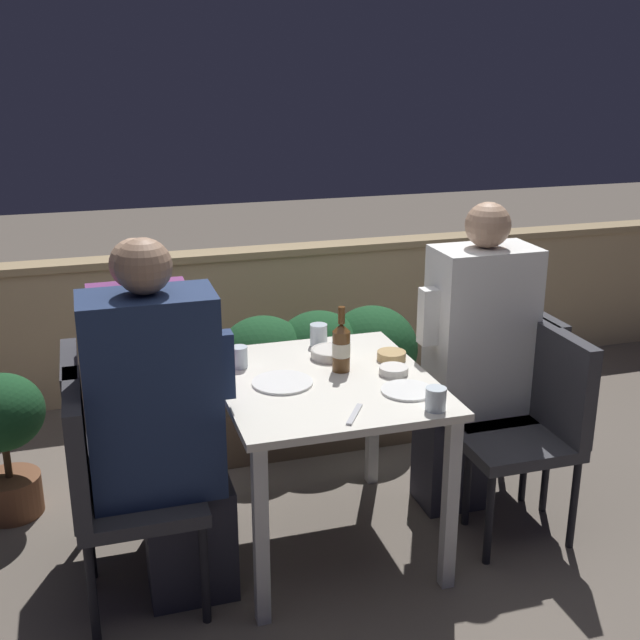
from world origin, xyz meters
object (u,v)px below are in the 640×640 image
object	(u,v)px
person_navy_jumper	(163,429)
person_purple_stripe	(153,401)
chair_right_near	(535,415)
beer_bottle	(341,347)
chair_left_far	(104,439)
person_white_polo	(473,359)
chair_right_far	(511,388)
chair_left_near	(110,478)
potted_plant	(3,431)

from	to	relation	value
person_navy_jumper	person_purple_stripe	xyz separation A→B (m)	(-0.01, 0.31, -0.03)
chair_right_near	beer_bottle	bearing A→B (deg)	165.48
person_navy_jumper	beer_bottle	distance (m)	0.78
chair_left_far	person_purple_stripe	world-z (taller)	person_purple_stripe
person_purple_stripe	person_white_polo	size ratio (longest dim) A/B	0.96
chair_right_near	person_white_polo	xyz separation A→B (m)	(-0.15, 0.28, 0.16)
chair_right_near	chair_left_far	bearing A→B (deg)	170.52
person_navy_jumper	chair_right_far	world-z (taller)	person_navy_jumper
person_purple_stripe	person_white_polo	xyz separation A→B (m)	(1.37, -0.01, 0.03)
person_white_polo	beer_bottle	world-z (taller)	person_white_polo
chair_left_near	beer_bottle	bearing A→B (deg)	13.65
person_navy_jumper	chair_left_far	distance (m)	0.40
chair_left_near	person_white_polo	distance (m)	1.60
chair_right_near	person_white_polo	bearing A→B (deg)	118.28
chair_left_near	chair_left_far	size ratio (longest dim) A/B	1.00
person_navy_jumper	beer_bottle	world-z (taller)	person_navy_jumper
person_navy_jumper	beer_bottle	xyz separation A→B (m)	(0.73, 0.23, 0.15)
chair_right_far	potted_plant	size ratio (longest dim) A/B	1.33
chair_left_far	chair_right_far	world-z (taller)	same
chair_left_near	chair_right_far	distance (m)	1.78
chair_right_far	beer_bottle	distance (m)	0.89
chair_left_near	potted_plant	world-z (taller)	chair_left_near
person_purple_stripe	chair_right_far	world-z (taller)	person_purple_stripe
person_navy_jumper	chair_left_near	bearing A→B (deg)	180.00
chair_right_near	potted_plant	xyz separation A→B (m)	(-2.13, 0.75, -0.12)
chair_left_near	person_white_polo	world-z (taller)	person_white_polo
chair_left_far	person_white_polo	distance (m)	1.57
chair_left_near	person_purple_stripe	bearing A→B (deg)	58.46
chair_right_far	person_white_polo	size ratio (longest dim) A/B	0.64
person_purple_stripe	chair_right_near	bearing A→B (deg)	-10.69
person_navy_jumper	person_white_polo	xyz separation A→B (m)	(1.36, 0.30, -0.00)
person_white_polo	potted_plant	xyz separation A→B (m)	(-1.98, 0.47, -0.28)
person_white_polo	beer_bottle	size ratio (longest dim) A/B	5.11
chair_right_far	beer_bottle	bearing A→B (deg)	-174.59
chair_right_far	person_white_polo	world-z (taller)	person_white_polo
person_white_polo	chair_left_far	bearing A→B (deg)	179.77
chair_left_near	beer_bottle	world-z (taller)	beer_bottle
person_white_polo	beer_bottle	distance (m)	0.65
chair_left_far	chair_right_near	xyz separation A→B (m)	(1.72, -0.29, 0.00)
person_navy_jumper	chair_left_far	world-z (taller)	person_navy_jumper
person_navy_jumper	beer_bottle	size ratio (longest dim) A/B	5.13
person_white_polo	person_navy_jumper	bearing A→B (deg)	-167.42
chair_left_far	person_white_polo	xyz separation A→B (m)	(1.57, -0.01, 0.16)
chair_right_near	potted_plant	distance (m)	2.26
person_purple_stripe	person_white_polo	world-z (taller)	person_white_polo
person_navy_jumper	potted_plant	size ratio (longest dim) A/B	2.10
person_purple_stripe	chair_right_far	xyz separation A→B (m)	(1.56, -0.01, -0.14)
person_navy_jumper	chair_right_near	world-z (taller)	person_navy_jumper
chair_left_near	chair_right_far	world-z (taller)	same
potted_plant	chair_right_far	bearing A→B (deg)	-12.20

